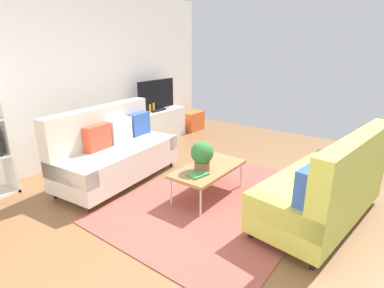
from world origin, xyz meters
TOP-DOWN VIEW (x-y plane):
  - ground_plane at (0.00, 0.00)m, footprint 7.68×7.68m
  - wall_far at (0.00, 2.80)m, footprint 6.40×0.12m
  - area_rug at (0.08, -0.06)m, footprint 2.90×2.20m
  - couch_beige at (-0.27, 1.57)m, footprint 1.98×1.03m
  - couch_green at (0.40, -1.28)m, footprint 1.99×1.07m
  - coffee_table at (0.13, 0.14)m, footprint 1.10×0.56m
  - tv_console at (1.59, 2.46)m, footprint 1.40×0.44m
  - tv at (1.59, 2.44)m, footprint 1.00×0.20m
  - storage_trunk at (2.69, 2.36)m, footprint 0.52×0.40m
  - potted_plant at (-0.01, 0.15)m, footprint 0.29×0.29m
  - table_book_0 at (-0.17, 0.10)m, footprint 0.27×0.22m
  - vase_0 at (1.01, 2.51)m, footprint 0.13×0.13m
  - vase_1 at (1.20, 2.51)m, footprint 0.09×0.09m
  - bottle_0 at (1.36, 2.42)m, footprint 0.06×0.06m
  - bottle_1 at (1.46, 2.42)m, footprint 0.05×0.05m

SIDE VIEW (x-z plane):
  - ground_plane at x=0.00m, z-range 0.00..0.00m
  - area_rug at x=0.08m, z-range 0.00..0.01m
  - storage_trunk at x=2.69m, z-range 0.00..0.44m
  - tv_console at x=1.59m, z-range 0.00..0.64m
  - coffee_table at x=0.13m, z-range 0.18..0.60m
  - table_book_0 at x=-0.17m, z-range 0.42..0.45m
  - couch_green at x=0.40m, z-range -0.10..1.00m
  - couch_beige at x=-0.27m, z-range -0.10..1.00m
  - potted_plant at x=-0.01m, z-range 0.44..0.83m
  - vase_0 at x=1.01m, z-range 0.64..0.77m
  - vase_1 at x=1.20m, z-range 0.64..0.80m
  - bottle_0 at x=1.36m, z-range 0.64..0.81m
  - bottle_1 at x=1.46m, z-range 0.64..0.83m
  - tv at x=1.59m, z-range 0.63..1.27m
  - wall_far at x=0.00m, z-range 0.00..2.90m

